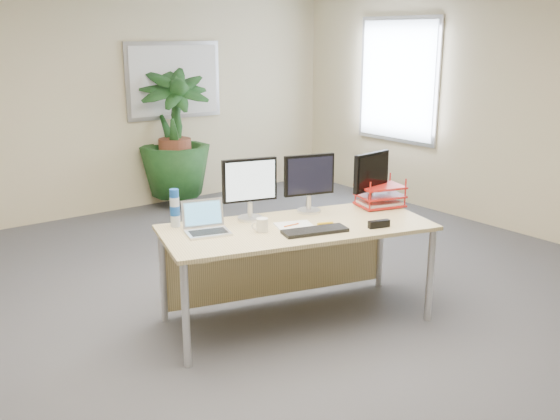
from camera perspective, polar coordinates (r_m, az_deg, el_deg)
floor at (r=4.58m, az=1.29°, el=-11.58°), size 8.00×8.00×0.00m
back_wall at (r=7.65m, az=-17.80°, el=9.37°), size 7.00×0.04×2.70m
whiteboard at (r=8.08m, az=-9.66°, el=11.61°), size 1.30×0.04×0.95m
window at (r=8.14m, az=10.71°, el=11.59°), size 0.04×1.30×1.55m
desk at (r=4.70m, az=1.03°, el=-2.94°), size 2.11×1.31×0.75m
floor_plant at (r=7.87m, az=-9.58°, el=5.63°), size 1.02×1.02×1.50m
monitor_left at (r=4.65m, az=-2.78°, el=2.31°), size 0.41×0.19×0.47m
monitor_right at (r=4.85m, az=2.69°, el=2.82°), size 0.41×0.19×0.46m
monitor_dark at (r=5.05m, az=8.35°, el=3.10°), size 0.40×0.18×0.44m
laptop at (r=4.43m, az=-6.81°, el=-1.27°), size 0.36×0.33×0.22m
keyboard at (r=4.40m, az=3.21°, el=-1.91°), size 0.49×0.27×0.03m
coffee_mug at (r=4.41m, az=-1.68°, el=-1.38°), size 0.12×0.09×0.10m
spiral_notebook at (r=4.54m, az=1.31°, el=-1.44°), size 0.32×0.28×0.01m
orange_pen at (r=4.51m, az=1.04°, el=-1.38°), size 0.13×0.01×0.01m
yellow_highlighter at (r=4.60m, az=4.15°, el=-1.20°), size 0.12×0.06×0.02m
water_bottle at (r=4.56m, az=-9.59°, el=0.11°), size 0.07×0.07×0.28m
letter_tray at (r=5.11m, az=9.12°, el=1.16°), size 0.41×0.35×0.17m
stapler at (r=4.56m, az=9.03°, el=-1.27°), size 0.17×0.08×0.05m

